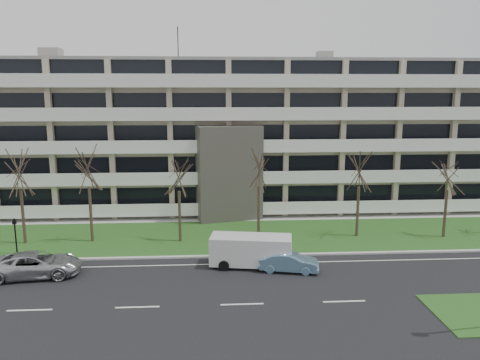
{
  "coord_description": "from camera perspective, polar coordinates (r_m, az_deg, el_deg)",
  "views": [
    {
      "loc": [
        -1.69,
        -25.16,
        12.08
      ],
      "look_at": [
        0.5,
        10.0,
        5.44
      ],
      "focal_mm": 35.0,
      "sensor_mm": 36.0,
      "label": 1
    }
  ],
  "objects": [
    {
      "name": "tree_1",
      "position": [
        40.66,
        -25.36,
        1.23
      ],
      "size": [
        3.94,
        3.94,
        7.89
      ],
      "color": "#382B21",
      "rests_on": "ground"
    },
    {
      "name": "silver_pickup",
      "position": [
        34.33,
        -23.65,
        -9.41
      ],
      "size": [
        6.09,
        3.29,
        1.62
      ],
      "primitive_type": "imported",
      "rotation": [
        0.0,
        0.0,
        1.68
      ],
      "color": "#B4B6BB",
      "rests_on": "ground"
    },
    {
      "name": "tree_3",
      "position": [
        37.59,
        -7.49,
        1.06
      ],
      "size": [
        3.77,
        3.77,
        7.53
      ],
      "color": "#382B21",
      "rests_on": "ground"
    },
    {
      "name": "pedestrian_signal",
      "position": [
        38.94,
        -25.72,
        -5.7
      ],
      "size": [
        0.28,
        0.23,
        2.84
      ],
      "rotation": [
        0.0,
        0.0,
        0.1
      ],
      "color": "black",
      "rests_on": "ground"
    },
    {
      "name": "lane_edge_line",
      "position": [
        33.93,
        -0.49,
        -10.17
      ],
      "size": [
        90.0,
        0.12,
        0.01
      ],
      "primitive_type": "cube",
      "color": "white",
      "rests_on": "ground"
    },
    {
      "name": "tree_2",
      "position": [
        39.09,
        -18.06,
        1.7
      ],
      "size": [
        4.07,
        4.07,
        8.15
      ],
      "color": "#382B21",
      "rests_on": "ground"
    },
    {
      "name": "tree_5",
      "position": [
        39.92,
        14.39,
        1.55
      ],
      "size": [
        3.84,
        3.84,
        7.69
      ],
      "color": "#382B21",
      "rests_on": "ground"
    },
    {
      "name": "tree_6",
      "position": [
        42.16,
        24.09,
        0.97
      ],
      "size": [
        3.64,
        3.64,
        7.27
      ],
      "color": "#382B21",
      "rests_on": "ground"
    },
    {
      "name": "sidewalk",
      "position": [
        45.32,
        -1.31,
        -4.73
      ],
      "size": [
        90.0,
        2.0,
        0.08
      ],
      "primitive_type": "cube",
      "color": "#B2B2AD",
      "rests_on": "ground"
    },
    {
      "name": "white_van",
      "position": [
        33.06,
        1.46,
        -8.33
      ],
      "size": [
        5.91,
        3.02,
        2.19
      ],
      "rotation": [
        0.0,
        0.0,
        -0.16
      ],
      "color": "silver",
      "rests_on": "ground"
    },
    {
      "name": "grass_verge",
      "position": [
        40.05,
        -0.99,
        -6.83
      ],
      "size": [
        90.0,
        10.0,
        0.06
      ],
      "primitive_type": "cube",
      "color": "#25531B",
      "rests_on": "ground"
    },
    {
      "name": "ground",
      "position": [
        27.96,
        0.25,
        -14.91
      ],
      "size": [
        160.0,
        160.0,
        0.0
      ],
      "primitive_type": "plane",
      "color": "black",
      "rests_on": "ground"
    },
    {
      "name": "apartment_building",
      "position": [
        50.71,
        -1.66,
        5.62
      ],
      "size": [
        60.5,
        15.1,
        18.75
      ],
      "color": "beige",
      "rests_on": "ground"
    },
    {
      "name": "curb",
      "position": [
        35.31,
        -0.62,
        -9.22
      ],
      "size": [
        90.0,
        0.35,
        0.12
      ],
      "primitive_type": "cube",
      "color": "#B2B2AD",
      "rests_on": "ground"
    },
    {
      "name": "tree_4",
      "position": [
        38.15,
        2.33,
        1.89
      ],
      "size": [
        4.02,
        4.02,
        8.04
      ],
      "color": "#382B21",
      "rests_on": "ground"
    },
    {
      "name": "blue_sedan",
      "position": [
        32.55,
        5.96,
        -9.89
      ],
      "size": [
        4.28,
        2.22,
        1.34
      ],
      "primitive_type": "imported",
      "rotation": [
        0.0,
        0.0,
        1.37
      ],
      "color": "#7BB0D5",
      "rests_on": "ground"
    }
  ]
}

